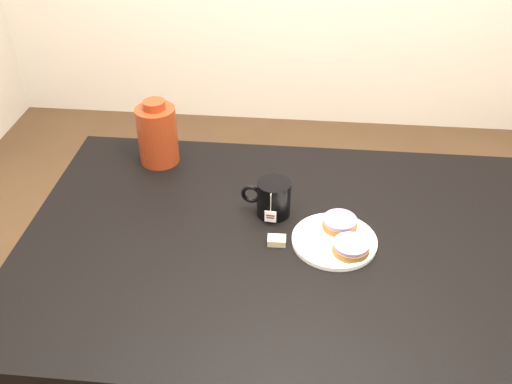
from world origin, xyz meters
TOP-DOWN VIEW (x-y plane):
  - table at (0.00, 0.00)m, footprint 1.40×0.90m
  - plate at (0.08, 0.00)m, footprint 0.21×0.21m
  - bagel_back at (0.10, 0.05)m, footprint 0.09×0.09m
  - bagel_front at (0.12, -0.04)m, footprint 0.12×0.12m
  - mug at (-0.08, 0.11)m, footprint 0.14×0.10m
  - teabag_pouch at (-0.06, -0.02)m, footprint 0.05×0.03m
  - bagel_package at (-0.43, 0.33)m, footprint 0.12×0.12m

SIDE VIEW (x-z plane):
  - table at x=0.00m, z-range 0.29..1.04m
  - plate at x=0.08m, z-range 0.75..0.77m
  - teabag_pouch at x=-0.06m, z-range 0.75..0.77m
  - bagel_back at x=0.10m, z-range 0.76..0.79m
  - bagel_front at x=0.12m, z-range 0.76..0.79m
  - mug at x=-0.08m, z-range 0.75..0.85m
  - bagel_package at x=-0.43m, z-range 0.74..0.94m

